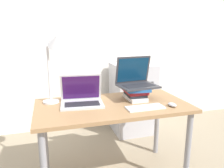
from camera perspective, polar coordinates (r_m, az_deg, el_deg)
name	(u,v)px	position (r m, az deg, el deg)	size (l,w,h in m)	color
wall_back	(86,31)	(3.02, -6.80, 13.70)	(8.00, 0.05, 2.70)	silver
desk	(113,114)	(1.93, 0.18, -7.78)	(1.30, 0.68, 0.72)	#9E754C
laptop_left	(82,99)	(1.90, -7.89, -3.78)	(0.38, 0.28, 0.26)	silver
book_stack	(135,92)	(2.04, 6.12, -2.19)	(0.23, 0.29, 0.12)	white
laptop_on_books	(136,80)	(2.04, 6.34, 0.95)	(0.37, 0.30, 0.27)	#333338
wireless_keyboard	(145,107)	(1.82, 8.67, -6.09)	(0.32, 0.13, 0.01)	white
mouse	(172,105)	(1.91, 15.46, -5.22)	(0.06, 0.10, 0.03)	#B2B2B7
desk_lamp	(56,49)	(1.90, -14.45, 8.90)	(0.23, 0.20, 0.63)	white
mini_fridge	(132,98)	(2.97, 5.31, -3.69)	(0.52, 0.53, 0.92)	silver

